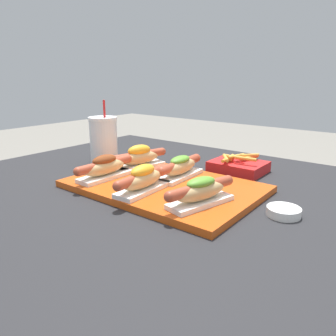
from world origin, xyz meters
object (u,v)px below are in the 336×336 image
(hot_dog_0, at_px, (105,167))
(hot_dog_2, at_px, (201,191))
(hot_dog_4, at_px, (180,167))
(drink_cup, at_px, (104,140))
(hot_dog_3, at_px, (139,157))
(sauce_bowl, at_px, (284,211))
(serving_tray, at_px, (164,186))
(fries_basket, at_px, (238,166))
(hot_dog_1, at_px, (143,179))

(hot_dog_0, xyz_separation_m, hot_dog_2, (0.33, 0.00, -0.00))
(hot_dog_4, bearing_deg, hot_dog_0, -140.23)
(hot_dog_4, bearing_deg, drink_cup, 176.62)
(hot_dog_3, xyz_separation_m, drink_cup, (-0.19, 0.01, 0.03))
(hot_dog_4, distance_m, sauce_bowl, 0.33)
(serving_tray, bearing_deg, drink_cup, 165.32)
(sauce_bowl, bearing_deg, hot_dog_2, -149.36)
(drink_cup, relative_size, fries_basket, 1.33)
(serving_tray, bearing_deg, hot_dog_0, -156.91)
(hot_dog_0, xyz_separation_m, hot_dog_4, (0.17, 0.14, -0.00))
(hot_dog_1, bearing_deg, hot_dog_3, 135.15)
(hot_dog_2, height_order, hot_dog_4, hot_dog_2)
(sauce_bowl, bearing_deg, serving_tray, -175.14)
(drink_cup, bearing_deg, serving_tray, -14.68)
(sauce_bowl, bearing_deg, hot_dog_4, 172.47)
(hot_dog_4, height_order, fries_basket, hot_dog_4)
(hot_dog_1, distance_m, sauce_bowl, 0.35)
(hot_dog_2, height_order, fries_basket, hot_dog_2)
(hot_dog_3, height_order, sauce_bowl, hot_dog_3)
(serving_tray, relative_size, drink_cup, 2.29)
(drink_cup, bearing_deg, sauce_bowl, -5.37)
(hot_dog_4, bearing_deg, hot_dog_2, -41.02)
(sauce_bowl, distance_m, fries_basket, 0.36)
(hot_dog_0, bearing_deg, drink_cup, 139.11)
(drink_cup, bearing_deg, hot_dog_2, -17.28)
(hot_dog_4, bearing_deg, fries_basket, 69.52)
(hot_dog_3, distance_m, sauce_bowl, 0.50)
(hot_dog_2, bearing_deg, hot_dog_3, 156.06)
(hot_dog_4, height_order, sauce_bowl, hot_dog_4)
(hot_dog_3, xyz_separation_m, sauce_bowl, (0.50, -0.05, -0.04))
(hot_dog_4, distance_m, drink_cup, 0.36)
(serving_tray, height_order, hot_dog_4, hot_dog_4)
(serving_tray, distance_m, hot_dog_1, 0.10)
(serving_tray, xyz_separation_m, hot_dog_3, (-0.16, 0.08, 0.04))
(hot_dog_1, height_order, drink_cup, drink_cup)
(hot_dog_4, bearing_deg, sauce_bowl, -7.53)
(hot_dog_0, distance_m, drink_cup, 0.25)
(hot_dog_3, bearing_deg, serving_tray, -25.31)
(hot_dog_3, distance_m, fries_basket, 0.33)
(drink_cup, distance_m, fries_basket, 0.49)
(fries_basket, bearing_deg, hot_dog_1, -102.88)
(fries_basket, bearing_deg, serving_tray, -106.68)
(hot_dog_3, bearing_deg, hot_dog_2, -23.94)
(hot_dog_1, distance_m, hot_dog_3, 0.23)
(hot_dog_0, distance_m, hot_dog_3, 0.15)
(serving_tray, bearing_deg, sauce_bowl, 4.86)
(hot_dog_1, xyz_separation_m, hot_dog_4, (0.00, 0.16, -0.00))
(serving_tray, distance_m, fries_basket, 0.30)
(serving_tray, distance_m, hot_dog_0, 0.18)
(hot_dog_3, height_order, hot_dog_4, hot_dog_3)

